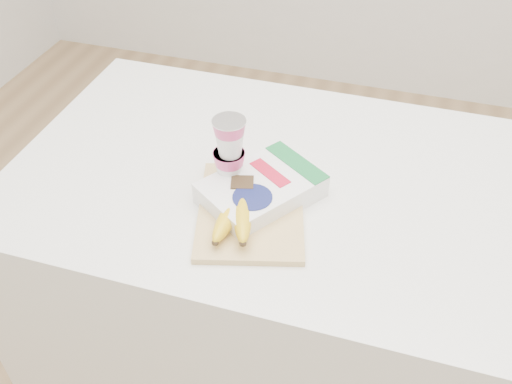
# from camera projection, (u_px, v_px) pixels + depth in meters

# --- Properties ---
(table) EXTENTS (1.19, 0.79, 0.89)m
(table) POSITION_uv_depth(u_px,v_px,m) (265.00, 295.00, 1.61)
(table) COLOR white
(table) RESTS_ON ground
(cutting_board) EXTENTS (0.29, 0.35, 0.02)m
(cutting_board) POSITION_uv_depth(u_px,v_px,m) (251.00, 210.00, 1.21)
(cutting_board) COLOR #E9BF80
(cutting_board) RESTS_ON table
(bananas) EXTENTS (0.10, 0.20, 0.06)m
(bananas) POSITION_uv_depth(u_px,v_px,m) (237.00, 212.00, 1.16)
(bananas) COLOR #382816
(bananas) RESTS_ON cutting_board
(yogurt_stack) EXTENTS (0.07, 0.07, 0.17)m
(yogurt_stack) POSITION_uv_depth(u_px,v_px,m) (229.00, 151.00, 1.21)
(yogurt_stack) COLOR white
(yogurt_stack) RESTS_ON cutting_board
(cereal_box) EXTENTS (0.28, 0.30, 0.06)m
(cereal_box) POSITION_uv_depth(u_px,v_px,m) (261.00, 190.00, 1.23)
(cereal_box) COLOR white
(cereal_box) RESTS_ON table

